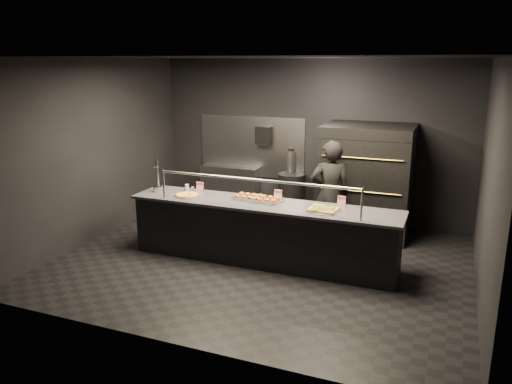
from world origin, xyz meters
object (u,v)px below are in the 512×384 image
prep_shelf (230,188)px  slider_tray_b (265,199)px  beer_tap (158,181)px  round_pizza (187,195)px  service_counter (263,232)px  slider_tray_a (249,197)px  square_pizza (324,209)px  pizza_oven (367,179)px  worker (330,195)px  trash_bin (292,196)px  towel_dispenser (264,136)px  fire_extinguisher (291,162)px

prep_shelf → slider_tray_b: bearing=-54.2°
beer_tap → round_pizza: 0.60m
service_counter → slider_tray_a: service_counter is taller
round_pizza → square_pizza: bearing=0.7°
pizza_oven → worker: size_ratio=1.09×
slider_tray_a → trash_bin: slider_tray_a is taller
service_counter → slider_tray_b: bearing=90.1°
round_pizza → trash_bin: size_ratio=0.47×
pizza_oven → beer_tap: size_ratio=3.23×
service_counter → towel_dispenser: 2.78m
worker → pizza_oven: bearing=-139.6°
pizza_oven → fire_extinguisher: bearing=162.1°
slider_tray_a → square_pizza: size_ratio=1.04×
square_pizza → trash_bin: (-1.19, 2.26, -0.50)m
slider_tray_b → prep_shelf: bearing=125.8°
service_counter → slider_tray_a: bearing=151.8°
service_counter → trash_bin: (-0.26, 2.22, -0.03)m
service_counter → slider_tray_b: size_ratio=7.46×
slider_tray_b → slider_tray_a: bearing=170.9°
prep_shelf → slider_tray_b: 2.78m
prep_shelf → pizza_oven: bearing=-8.5°
slider_tray_a → fire_extinguisher: bearing=91.8°
square_pizza → towel_dispenser: bearing=127.0°
square_pizza → prep_shelf: bearing=137.0°
fire_extinguisher → square_pizza: 2.76m
service_counter → prep_shelf: size_ratio=3.42×
prep_shelf → towel_dispenser: (0.70, 0.07, 1.10)m
beer_tap → slider_tray_a: beer_tap is taller
fire_extinguisher → towel_dispenser: bearing=-179.0°
pizza_oven → prep_shelf: (-2.80, 0.42, -0.52)m
service_counter → trash_bin: service_counter is taller
slider_tray_a → worker: size_ratio=0.29×
towel_dispenser → slider_tray_b: (0.90, -2.29, -0.60)m
fire_extinguisher → trash_bin: (0.09, -0.18, -0.62)m
beer_tap → slider_tray_a: (1.52, 0.15, -0.14)m
fire_extinguisher → round_pizza: bearing=-109.7°
prep_shelf → round_pizza: size_ratio=2.94×
slider_tray_a → square_pizza: (1.21, -0.19, -0.01)m
trash_bin → fire_extinguisher: bearing=117.0°
square_pizza → worker: bearing=98.9°
towel_dispenser → trash_bin: 1.29m
slider_tray_a → towel_dispenser: bearing=105.4°
service_counter → pizza_oven: bearing=57.7°
prep_shelf → beer_tap: beer_tap is taller
prep_shelf → round_pizza: round_pizza is taller
service_counter → round_pizza: service_counter is taller
trash_bin → slider_tray_b: bearing=-83.0°
prep_shelf → slider_tray_a: 2.59m
prep_shelf → beer_tap: (-0.21, -2.32, 0.64)m
round_pizza → slider_tray_a: bearing=12.8°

